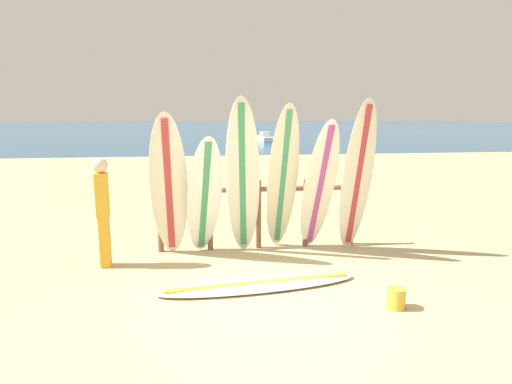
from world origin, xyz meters
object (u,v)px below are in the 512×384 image
Objects in this scene: sand_bucket at (396,298)px; surfboard_rack at (258,207)px; surfboard_leaning_far_left at (169,186)px; beachgoer_standing at (103,208)px; surfboard_lying_on_sand at (259,284)px; surfboard_leaning_center at (282,179)px; surfboard_leaning_center_left at (243,177)px; surfboard_leaning_right at (357,177)px; small_boat_offshore at (265,138)px; surfboard_leaning_center_right at (319,187)px; surfboard_leaning_left at (204,197)px.

surfboard_rack is at bearing 116.66° from sand_bucket.
beachgoer_standing is at bearing -164.20° from surfboard_leaning_far_left.
surfboard_leaning_center is at bearing 67.88° from surfboard_lying_on_sand.
surfboard_leaning_center_left is (1.13, 0.00, 0.11)m from surfboard_leaning_far_left.
surfboard_leaning_right reaches higher than small_boat_offshore.
surfboard_leaning_center is 1.11× the size of surfboard_leaning_center_right.
surfboard_leaning_left is at bearing 116.89° from surfboard_lying_on_sand.
beachgoer_standing reaches higher than surfboard_lying_on_sand.
surfboard_rack is 1.72× the size of surfboard_leaning_left.
small_boat_offshore is (5.15, 26.85, -0.70)m from surfboard_leaning_left.
surfboard_rack reaches higher than sand_bucket.
surfboard_leaning_far_left is at bearing 174.54° from surfboard_leaning_left.
small_boat_offshore is (5.68, 26.80, -0.87)m from surfboard_leaning_far_left.
surfboard_leaning_far_left is 2.33m from surfboard_leaning_center_right.
surfboard_lying_on_sand is 1.68× the size of beachgoer_standing.
surfboard_leaning_center_right is 2.33m from sand_bucket.
surfboard_leaning_left is at bearing 8.24° from beachgoer_standing.
surfboard_leaning_center_left reaches higher than surfboard_leaning_left.
beachgoer_standing is at bearing -176.95° from surfboard_leaning_center_right.
surfboard_lying_on_sand is at bearing -131.80° from surfboard_leaning_center_right.
beachgoer_standing is 4.15m from sand_bucket.
sand_bucket is at bearing -80.44° from surfboard_leaning_center_right.
sand_bucket is at bearing -54.59° from surfboard_leaning_center_left.
surfboard_leaning_center_right is at bearing -1.22° from surfboard_leaning_left.
surfboard_leaning_center_left reaches higher than surfboard_leaning_center_right.
sand_bucket is (3.61, -1.92, -0.76)m from beachgoer_standing.
surfboard_lying_on_sand is 0.84× the size of small_boat_offshore.
beachgoer_standing is 6.67× the size of sand_bucket.
surfboard_rack is at bearing 12.86° from surfboard_leaning_far_left.
surfboard_rack is at bearing 164.36° from surfboard_leaning_right.
surfboard_leaning_far_left is 0.56m from surfboard_leaning_left.
small_boat_offshore is at bearing 78.03° from surfboard_leaning_far_left.
surfboard_leaning_far_left is 0.71× the size of small_boat_offshore.
surfboard_leaning_far_left reaches higher than surfboard_leaning_center_right.
surfboard_leaning_left is 1.20× the size of beachgoer_standing.
surfboard_leaning_far_left reaches higher than small_boat_offshore.
beachgoer_standing is at bearing 152.74° from surfboard_lying_on_sand.
surfboard_lying_on_sand is at bearing -144.28° from surfboard_leaning_right.
surfboard_leaning_center_left is at bearing 7.38° from beachgoer_standing.
surfboard_leaning_left is 0.71× the size of surfboard_lying_on_sand.
surfboard_lying_on_sand is at bearing -87.19° from surfboard_leaning_center_left.
sand_bucket is (1.26, -2.50, -0.58)m from surfboard_rack.
small_boat_offshore is at bearing 80.87° from surfboard_rack.
surfboard_rack is 1.04× the size of small_boat_offshore.
surfboard_leaning_right is at bearing 2.40° from beachgoer_standing.
surfboard_leaning_left is 0.78× the size of surfboard_leaning_right.
surfboard_leaning_center_left is at bearing 92.81° from surfboard_lying_on_sand.
surfboard_leaning_left reaches higher than sand_bucket.
surfboard_leaning_center is at bearing 1.60° from surfboard_leaning_far_left.
surfboard_leaning_center_left is 1.21m from surfboard_leaning_center_right.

